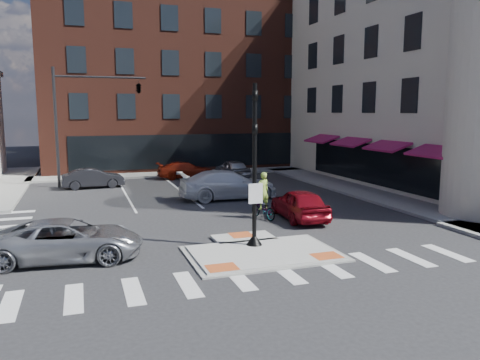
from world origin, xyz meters
name	(u,v)px	position (x,y,z in m)	size (l,w,h in m)	color
ground	(258,251)	(0.00, 0.00, 0.00)	(120.00, 120.00, 0.00)	#28282B
refuge_island	(261,251)	(0.00, -0.26, 0.05)	(5.40, 4.65, 0.13)	gray
sidewalk_e	(359,190)	(10.80, 10.00, 0.07)	(3.00, 24.00, 0.15)	gray
sidewalk_n	(196,173)	(3.00, 22.00, 0.07)	(26.00, 3.00, 0.15)	gray
building_n	(172,84)	(3.00, 31.99, 7.80)	(24.40, 18.40, 15.50)	#4F2318
building_e	(479,70)	(21.54, 11.50, 8.04)	(21.90, 23.90, 17.70)	beige
building_far_left	(94,112)	(-4.00, 52.00, 5.00)	(10.00, 12.00, 10.00)	slate
building_far_right	(184,105)	(9.00, 54.00, 6.00)	(12.00, 12.00, 12.00)	brown
signal_pole	(255,186)	(0.00, 0.40, 2.36)	(0.60, 0.60, 5.98)	black
mast_arm_signal	(117,95)	(-3.47, 18.00, 6.21)	(6.10, 2.24, 8.00)	black
silver_suv	(67,240)	(-6.62, 1.14, 0.71)	(2.35, 5.10, 1.42)	#A2A4A9
red_sedan	(299,204)	(3.72, 4.17, 0.73)	(1.73, 4.30, 1.46)	maroon
white_pickup	(228,185)	(2.08, 10.29, 0.84)	(2.35, 5.79, 1.68)	white
bg_car_dark	(93,178)	(-5.31, 17.01, 0.66)	(1.40, 4.02, 1.32)	#232428
bg_car_silver	(232,169)	(5.00, 18.50, 0.71)	(1.69, 4.19, 1.43)	#A7A8AE
bg_car_red	(186,170)	(1.57, 19.51, 0.63)	(1.78, 4.37, 1.27)	maroon
cyclist	(263,203)	(2.11, 4.84, 0.76)	(1.08, 1.89, 2.25)	#3F3F44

